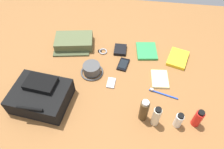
# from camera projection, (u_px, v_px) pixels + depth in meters

# --- Properties ---
(ground_plane) EXTENTS (2.64, 2.02, 0.02)m
(ground_plane) POSITION_uv_depth(u_px,v_px,m) (112.00, 79.00, 1.45)
(ground_plane) COLOR brown
(ground_plane) RESTS_ON ground
(backpack) EXTENTS (0.36, 0.30, 0.14)m
(backpack) POSITION_uv_depth(u_px,v_px,m) (41.00, 95.00, 1.27)
(backpack) COLOR black
(backpack) RESTS_ON ground_plane
(toiletry_pouch) EXTENTS (0.31, 0.26, 0.07)m
(toiletry_pouch) POSITION_uv_depth(u_px,v_px,m) (74.00, 42.00, 1.62)
(toiletry_pouch) COLOR #56603D
(toiletry_pouch) RESTS_ON ground_plane
(bucket_hat) EXTENTS (0.16, 0.16, 0.07)m
(bucket_hat) POSITION_uv_depth(u_px,v_px,m) (92.00, 70.00, 1.44)
(bucket_hat) COLOR #4E4E4E
(bucket_hat) RESTS_ON ground_plane
(sunscreen_spray) EXTENTS (0.05, 0.05, 0.13)m
(sunscreen_spray) POSITION_uv_depth(u_px,v_px,m) (198.00, 118.00, 1.17)
(sunscreen_spray) COLOR red
(sunscreen_spray) RESTS_ON ground_plane
(toothpaste_tube) EXTENTS (0.05, 0.05, 0.11)m
(toothpaste_tube) POSITION_uv_depth(u_px,v_px,m) (179.00, 120.00, 1.18)
(toothpaste_tube) COLOR white
(toothpaste_tube) RESTS_ON ground_plane
(lotion_bottle) EXTENTS (0.05, 0.05, 0.15)m
(lotion_bottle) POSITION_uv_depth(u_px,v_px,m) (156.00, 116.00, 1.17)
(lotion_bottle) COLOR beige
(lotion_bottle) RESTS_ON ground_plane
(cologne_bottle) EXTENTS (0.05, 0.05, 0.17)m
(cologne_bottle) POSITION_uv_depth(u_px,v_px,m) (144.00, 110.00, 1.19)
(cologne_bottle) COLOR #473319
(cologne_bottle) RESTS_ON ground_plane
(paperback_novel) EXTENTS (0.18, 0.21, 0.02)m
(paperback_novel) POSITION_uv_depth(u_px,v_px,m) (178.00, 58.00, 1.54)
(paperback_novel) COLOR yellow
(paperback_novel) RESTS_ON ground_plane
(travel_guidebook) EXTENTS (0.17, 0.20, 0.02)m
(travel_guidebook) POSITION_uv_depth(u_px,v_px,m) (147.00, 51.00, 1.59)
(travel_guidebook) COLOR #2D934C
(travel_guidebook) RESTS_ON ground_plane
(cell_phone) EXTENTS (0.09, 0.13, 0.01)m
(cell_phone) POSITION_uv_depth(u_px,v_px,m) (123.00, 64.00, 1.51)
(cell_phone) COLOR black
(cell_phone) RESTS_ON ground_plane
(media_player) EXTENTS (0.06, 0.09, 0.01)m
(media_player) POSITION_uv_depth(u_px,v_px,m) (111.00, 83.00, 1.41)
(media_player) COLOR #B7B7BC
(media_player) RESTS_ON ground_plane
(wristwatch) EXTENTS (0.07, 0.06, 0.01)m
(wristwatch) POSITION_uv_depth(u_px,v_px,m) (103.00, 51.00, 1.59)
(wristwatch) COLOR #99999E
(wristwatch) RESTS_ON ground_plane
(toothbrush) EXTENTS (0.18, 0.06, 0.02)m
(toothbrush) POSITION_uv_depth(u_px,v_px,m) (162.00, 94.00, 1.35)
(toothbrush) COLOR blue
(toothbrush) RESTS_ON ground_plane
(wallet) EXTENTS (0.09, 0.11, 0.02)m
(wallet) POSITION_uv_depth(u_px,v_px,m) (120.00, 50.00, 1.60)
(wallet) COLOR black
(wallet) RESTS_ON ground_plane
(notepad) EXTENTS (0.12, 0.16, 0.02)m
(notepad) POSITION_uv_depth(u_px,v_px,m) (160.00, 79.00, 1.42)
(notepad) COLOR beige
(notepad) RESTS_ON ground_plane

